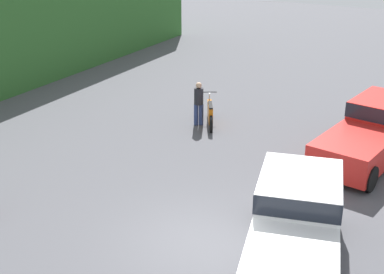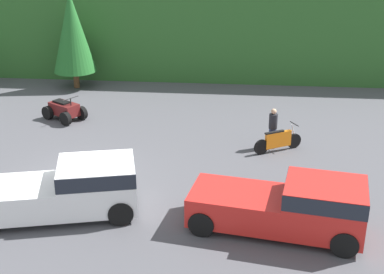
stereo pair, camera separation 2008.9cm
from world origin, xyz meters
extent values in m
plane|color=#4C4C51|center=(0.00, 0.00, 0.00)|extent=(80.00, 80.00, 0.00)
cube|color=#2D6028|center=(0.00, 16.00, 2.56)|extent=(44.00, 6.00, 5.12)
cylinder|color=brown|center=(-3.56, 11.53, 0.49)|extent=(0.33, 0.33, 0.98)
cone|color=#236628|center=(-3.56, 11.53, 3.20)|extent=(2.39, 2.39, 4.45)
cube|color=red|center=(8.45, -2.86, 1.00)|extent=(2.68, 2.35, 1.56)
cube|color=#1E232D|center=(8.45, -2.86, 1.52)|extent=(2.71, 2.37, 0.50)
cube|color=red|center=(5.84, -2.42, 0.70)|extent=(3.20, 2.44, 0.95)
cylinder|color=black|center=(9.26, -2.08, 0.41)|extent=(0.85, 0.41, 0.81)
cylinder|color=black|center=(8.96, -3.86, 0.41)|extent=(0.85, 0.41, 0.81)
cylinder|color=black|center=(5.08, -1.37, 0.41)|extent=(0.85, 0.41, 0.81)
cylinder|color=black|center=(4.78, -3.15, 0.41)|extent=(0.85, 0.41, 0.81)
cube|color=white|center=(1.27, -2.06, 1.00)|extent=(2.85, 2.51, 1.56)
cube|color=#1E232D|center=(1.27, -2.06, 1.52)|extent=(2.88, 2.53, 0.50)
cube|color=white|center=(-1.37, -2.72, 0.70)|extent=(3.38, 2.64, 0.95)
cylinder|color=black|center=(1.73, -1.02, 0.41)|extent=(0.86, 0.47, 0.81)
cylinder|color=black|center=(2.16, -2.77, 0.41)|extent=(0.86, 0.47, 0.81)
cylinder|color=black|center=(8.15, 3.90, 0.32)|extent=(0.61, 0.41, 0.65)
cylinder|color=black|center=(6.76, 3.11, 0.32)|extent=(0.61, 0.41, 0.65)
cube|color=orange|center=(7.45, 3.50, 0.53)|extent=(1.12, 0.73, 0.66)
cylinder|color=#B7B7BC|center=(8.11, 3.88, 0.72)|extent=(0.28, 0.19, 0.76)
cylinder|color=black|center=(8.11, 3.88, 1.11)|extent=(0.33, 0.54, 0.04)
cube|color=black|center=(7.28, 3.41, 0.89)|extent=(0.83, 0.55, 0.06)
cylinder|color=black|center=(-1.78, 6.44, 0.32)|extent=(0.67, 0.53, 0.65)
cylinder|color=black|center=(-2.31, 5.61, 0.32)|extent=(0.67, 0.53, 0.65)
cylinder|color=black|center=(-2.90, 7.15, 0.32)|extent=(0.67, 0.53, 0.65)
cylinder|color=black|center=(-3.43, 6.32, 0.32)|extent=(0.67, 0.53, 0.65)
cube|color=#5B1919|center=(-2.61, 6.38, 0.53)|extent=(1.64, 1.43, 0.58)
cylinder|color=black|center=(-2.16, 6.09, 0.99)|extent=(0.07, 0.07, 0.35)
cylinder|color=black|center=(-2.16, 6.09, 1.17)|extent=(0.53, 0.81, 0.04)
cube|color=black|center=(-2.74, 6.46, 0.86)|extent=(0.95, 0.82, 0.08)
cylinder|color=navy|center=(7.17, 3.98, 0.43)|extent=(0.25, 0.25, 0.86)
cylinder|color=navy|center=(7.29, 3.82, 0.43)|extent=(0.25, 0.25, 0.86)
cylinder|color=#232328|center=(7.23, 3.90, 1.18)|extent=(0.50, 0.50, 0.65)
sphere|color=tan|center=(7.23, 3.90, 1.62)|extent=(0.33, 0.33, 0.23)
camera|label=1|loc=(-10.27, -5.27, 7.65)|focal=50.00mm
camera|label=2|loc=(5.81, -17.22, 9.12)|focal=50.00mm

